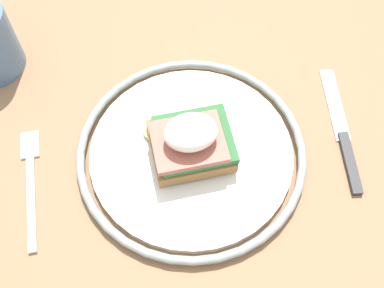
{
  "coord_description": "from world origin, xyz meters",
  "views": [
    {
      "loc": [
        -0.09,
        -0.27,
        1.26
      ],
      "look_at": [
        -0.03,
        -0.0,
        0.78
      ],
      "focal_mm": 45.0,
      "sensor_mm": 36.0,
      "label": 1
    }
  ],
  "objects_px": {
    "plate": "(192,155)",
    "knife": "(343,138)",
    "fork": "(31,182)",
    "sandwich": "(191,142)"
  },
  "relations": [
    {
      "from": "plate",
      "to": "knife",
      "type": "bearing_deg",
      "value": -4.25
    },
    {
      "from": "fork",
      "to": "plate",
      "type": "bearing_deg",
      "value": -2.67
    },
    {
      "from": "plate",
      "to": "knife",
      "type": "distance_m",
      "value": 0.19
    },
    {
      "from": "sandwich",
      "to": "knife",
      "type": "relative_size",
      "value": 0.55
    },
    {
      "from": "plate",
      "to": "sandwich",
      "type": "relative_size",
      "value": 2.75
    },
    {
      "from": "knife",
      "to": "sandwich",
      "type": "bearing_deg",
      "value": 175.84
    },
    {
      "from": "sandwich",
      "to": "fork",
      "type": "distance_m",
      "value": 0.19
    },
    {
      "from": "plate",
      "to": "fork",
      "type": "bearing_deg",
      "value": 177.33
    },
    {
      "from": "fork",
      "to": "knife",
      "type": "height_order",
      "value": "knife"
    },
    {
      "from": "fork",
      "to": "knife",
      "type": "distance_m",
      "value": 0.38
    }
  ]
}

